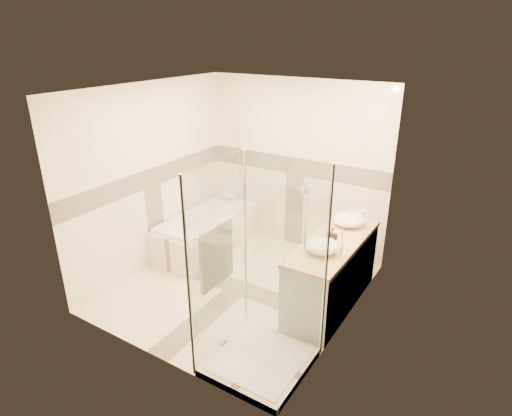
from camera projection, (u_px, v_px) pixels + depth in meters
The scene contains 12 objects.
room at pixel (242, 197), 5.03m from camera, with size 2.82×3.02×2.52m.
bathtub at pixel (207, 230), 6.42m from camera, with size 0.75×1.70×0.56m.
vanity at pixel (332, 273), 5.05m from camera, with size 0.58×1.62×0.85m.
shower_enclosure at pixel (253, 315), 4.17m from camera, with size 0.96×0.93×2.04m.
vessel_sink_near at pixel (348, 220), 5.25m from camera, with size 0.39×0.39×0.15m, color white.
vessel_sink_far at pixel (321, 246), 4.62m from camera, with size 0.38×0.38×0.15m, color white.
faucet_near at pixel (366, 218), 5.12m from camera, with size 0.10×0.03×0.26m.
faucet_far at pixel (341, 242), 4.48m from camera, with size 0.12×0.03×0.30m.
amenity_bottle_a at pixel (329, 238), 4.78m from camera, with size 0.07×0.08×0.16m, color black.
amenity_bottle_b at pixel (333, 235), 4.86m from camera, with size 0.12×0.12×0.16m, color black.
folded_towels at pixel (355, 216), 5.45m from camera, with size 0.16×0.26×0.08m, color white.
rolled_towel at pixel (229, 196), 6.90m from camera, with size 0.10×0.10×0.22m, color white.
Camera 1 is at (2.68, -3.89, 3.07)m, focal length 30.00 mm.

